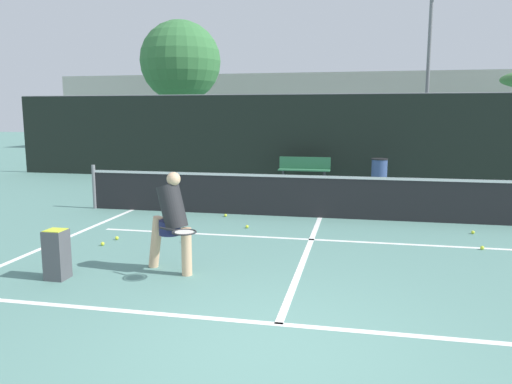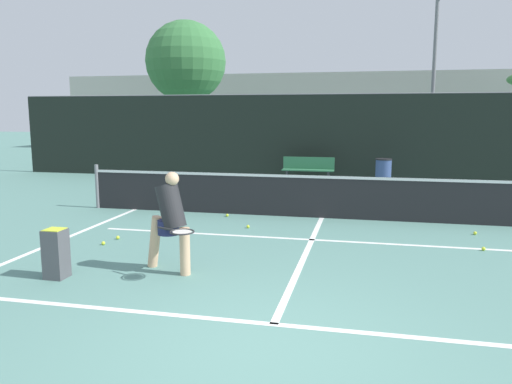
% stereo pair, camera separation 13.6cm
% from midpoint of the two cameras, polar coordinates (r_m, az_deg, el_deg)
% --- Properties ---
extents(ground_plane, '(100.00, 100.00, 0.00)m').
position_cam_midpoint_polar(ground_plane, '(5.21, 1.62, -17.34)').
color(ground_plane, slate).
extents(court_baseline_near, '(11.00, 0.10, 0.01)m').
position_cam_midpoint_polar(court_baseline_near, '(5.71, 2.74, -14.86)').
color(court_baseline_near, white).
rests_on(court_baseline_near, ground).
extents(court_service_line, '(8.25, 0.10, 0.01)m').
position_cam_midpoint_polar(court_service_line, '(9.30, 6.82, -5.43)').
color(court_service_line, white).
rests_on(court_service_line, ground).
extents(court_center_mark, '(0.10, 5.81, 0.01)m').
position_cam_midpoint_polar(court_center_mark, '(8.43, 6.18, -6.95)').
color(court_center_mark, white).
rests_on(court_center_mark, ground).
extents(court_sideline_left, '(0.10, 6.81, 0.01)m').
position_cam_midpoint_polar(court_sideline_left, '(9.97, -20.65, -4.98)').
color(court_sideline_left, white).
rests_on(court_sideline_left, ground).
extents(net, '(11.09, 0.09, 1.07)m').
position_cam_midpoint_polar(net, '(11.14, 7.92, -0.38)').
color(net, slate).
rests_on(net, ground).
extents(fence_back, '(24.00, 0.06, 2.97)m').
position_cam_midpoint_polar(fence_back, '(17.33, 9.76, 6.12)').
color(fence_back, black).
rests_on(fence_back, ground).
extents(player_practicing, '(1.03, 0.89, 1.49)m').
position_cam_midpoint_polar(player_practicing, '(7.35, -9.26, -3.01)').
color(player_practicing, '#DBAD84').
rests_on(player_practicing, ground).
extents(tennis_ball_scattered_0, '(0.07, 0.07, 0.07)m').
position_cam_midpoint_polar(tennis_ball_scattered_0, '(10.52, 24.09, -4.31)').
color(tennis_ball_scattered_0, '#D1E033').
rests_on(tennis_ball_scattered_0, ground).
extents(tennis_ball_scattered_1, '(0.07, 0.07, 0.07)m').
position_cam_midpoint_polar(tennis_ball_scattered_1, '(10.15, -0.53, -3.97)').
color(tennis_ball_scattered_1, '#D1E033').
rests_on(tennis_ball_scattered_1, ground).
extents(tennis_ball_scattered_2, '(0.07, 0.07, 0.07)m').
position_cam_midpoint_polar(tennis_ball_scattered_2, '(9.15, -7.84, -5.51)').
color(tennis_ball_scattered_2, '#D1E033').
rests_on(tennis_ball_scattered_2, ground).
extents(tennis_ball_scattered_3, '(0.07, 0.07, 0.07)m').
position_cam_midpoint_polar(tennis_ball_scattered_3, '(9.26, -16.65, -5.62)').
color(tennis_ball_scattered_3, '#D1E033').
rests_on(tennis_ball_scattered_3, ground).
extents(tennis_ball_scattered_4, '(0.07, 0.07, 0.07)m').
position_cam_midpoint_polar(tennis_ball_scattered_4, '(9.39, 24.94, -5.90)').
color(tennis_ball_scattered_4, '#D1E033').
rests_on(tennis_ball_scattered_4, ground).
extents(tennis_ball_scattered_5, '(0.07, 0.07, 0.07)m').
position_cam_midpoint_polar(tennis_ball_scattered_5, '(11.27, -2.96, -2.66)').
color(tennis_ball_scattered_5, '#D1E033').
rests_on(tennis_ball_scattered_5, ground).
extents(tennis_ball_scattered_6, '(0.07, 0.07, 0.07)m').
position_cam_midpoint_polar(tennis_ball_scattered_6, '(9.60, -15.13, -5.04)').
color(tennis_ball_scattered_6, '#D1E033').
rests_on(tennis_ball_scattered_6, ground).
extents(ball_hopper, '(0.28, 0.28, 0.71)m').
position_cam_midpoint_polar(ball_hopper, '(7.59, -21.43, -6.44)').
color(ball_hopper, '#4C4C51').
rests_on(ball_hopper, ground).
extents(courtside_bench, '(1.71, 0.40, 0.86)m').
position_cam_midpoint_polar(courtside_bench, '(16.71, 6.21, 2.64)').
color(courtside_bench, '#33724C').
rests_on(courtside_bench, ground).
extents(trash_bin, '(0.52, 0.52, 0.89)m').
position_cam_midpoint_polar(trash_bin, '(16.37, 14.57, 2.17)').
color(trash_bin, '#384C7F').
rests_on(trash_bin, ground).
extents(parked_car, '(1.72, 4.38, 1.55)m').
position_cam_midpoint_polar(parked_car, '(21.05, 19.24, 3.99)').
color(parked_car, silver).
rests_on(parked_car, ground).
extents(floodlight_mast, '(1.10, 0.24, 7.68)m').
position_cam_midpoint_polar(floodlight_mast, '(23.06, 19.95, 15.07)').
color(floodlight_mast, slate).
rests_on(floodlight_mast, ground).
extents(tree_mid, '(3.71, 3.71, 6.53)m').
position_cam_midpoint_polar(tree_mid, '(24.10, -7.87, 14.52)').
color(tree_mid, brown).
rests_on(tree_mid, ground).
extents(building_far, '(36.00, 2.40, 4.63)m').
position_cam_midpoint_polar(building_far, '(30.66, 11.13, 8.86)').
color(building_far, '#B2ADA3').
rests_on(building_far, ground).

